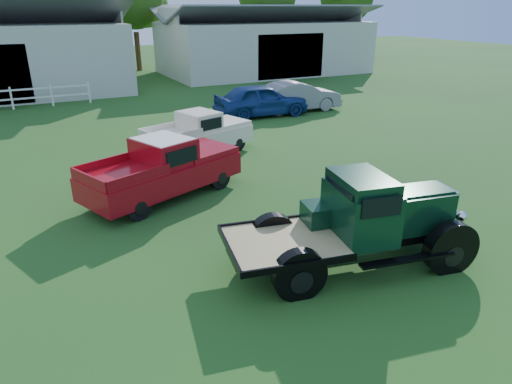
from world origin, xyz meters
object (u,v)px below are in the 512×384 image
misc_car_blue (261,100)px  vintage_flatbed (354,222)px  red_pickup (162,168)px  white_pickup (198,134)px  misc_car_grey (297,96)px

misc_car_blue → vintage_flatbed: bearing=164.5°
red_pickup → white_pickup: bearing=34.2°
misc_car_blue → misc_car_grey: size_ratio=1.02×
red_pickup → misc_car_blue: bearing=26.0°
vintage_flatbed → misc_car_blue: 14.56m
white_pickup → misc_car_blue: 6.95m
misc_car_grey → vintage_flatbed: bearing=155.3°
vintage_flatbed → misc_car_blue: (4.93, 13.70, -0.21)m
red_pickup → white_pickup: red_pickup is taller
vintage_flatbed → white_pickup: size_ratio=1.20×
red_pickup → misc_car_grey: size_ratio=1.04×
red_pickup → misc_car_blue: 11.04m
vintage_flatbed → white_pickup: bearing=101.8°
vintage_flatbed → red_pickup: vintage_flatbed is taller
red_pickup → white_pickup: (2.34, 3.44, -0.09)m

